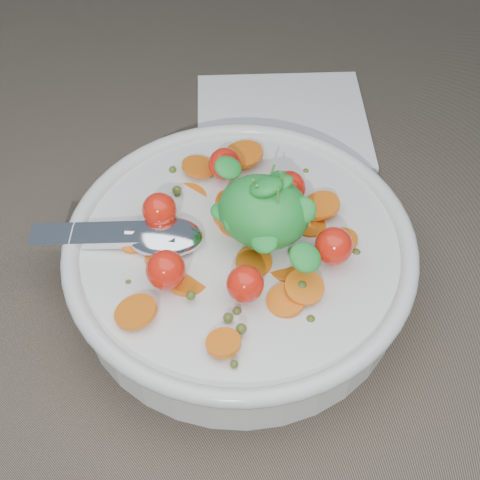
% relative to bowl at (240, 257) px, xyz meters
% --- Properties ---
extents(ground, '(6.00, 6.00, 0.00)m').
position_rel_bowl_xyz_m(ground, '(-0.02, 0.01, -0.03)').
color(ground, '#6B5E4C').
rests_on(ground, ground).
extents(bowl, '(0.31, 0.29, 0.13)m').
position_rel_bowl_xyz_m(bowl, '(0.00, 0.00, 0.00)').
color(bowl, silver).
rests_on(bowl, ground).
extents(napkin, '(0.23, 0.22, 0.01)m').
position_rel_bowl_xyz_m(napkin, '(-0.03, 0.21, -0.03)').
color(napkin, white).
rests_on(napkin, ground).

